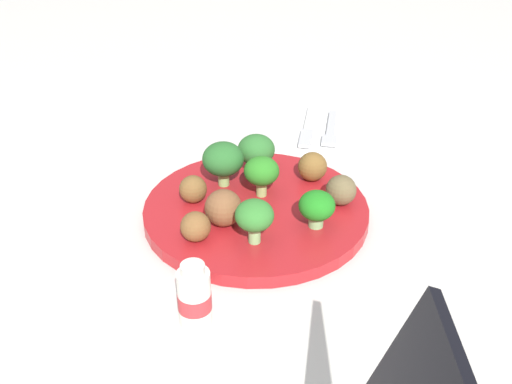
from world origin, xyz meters
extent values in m
plane|color=silver|center=(0.00, 0.00, 0.00)|extent=(4.00, 4.00, 0.00)
cylinder|color=red|center=(0.00, 0.00, 0.01)|extent=(0.28, 0.28, 0.02)
cylinder|color=#8FCC7B|center=(0.07, 0.02, 0.03)|extent=(0.01, 0.01, 0.02)
ellipsoid|color=#368031|center=(0.07, 0.02, 0.05)|extent=(0.04, 0.04, 0.04)
cylinder|color=#A1BA80|center=(-0.09, -0.02, 0.02)|extent=(0.01, 0.01, 0.01)
ellipsoid|color=#327331|center=(-0.09, -0.02, 0.05)|extent=(0.05, 0.05, 0.04)
cylinder|color=#9EBD69|center=(-0.03, 0.00, 0.03)|extent=(0.01, 0.01, 0.02)
ellipsoid|color=#2F8424|center=(-0.03, 0.00, 0.05)|extent=(0.04, 0.04, 0.04)
cylinder|color=#8DC97C|center=(0.02, 0.08, 0.02)|extent=(0.02, 0.02, 0.01)
ellipsoid|color=#21831E|center=(0.02, 0.08, 0.04)|extent=(0.04, 0.04, 0.03)
cylinder|color=#93C76D|center=(-0.04, -0.05, 0.03)|extent=(0.01, 0.01, 0.02)
ellipsoid|color=#2C6A2C|center=(-0.04, -0.05, 0.05)|extent=(0.05, 0.05, 0.04)
sphere|color=brown|center=(-0.08, 0.05, 0.04)|extent=(0.04, 0.04, 0.04)
sphere|color=brown|center=(0.01, -0.08, 0.03)|extent=(0.03, 0.03, 0.03)
sphere|color=brown|center=(0.05, -0.03, 0.04)|extent=(0.04, 0.04, 0.04)
sphere|color=brown|center=(-0.03, 0.10, 0.04)|extent=(0.04, 0.04, 0.04)
sphere|color=brown|center=(0.09, -0.05, 0.03)|extent=(0.04, 0.04, 0.04)
cube|color=white|center=(-0.26, 0.03, 0.00)|extent=(0.18, 0.13, 0.01)
cube|color=silver|center=(-0.28, 0.05, 0.01)|extent=(0.09, 0.02, 0.01)
cube|color=silver|center=(-0.22, 0.06, 0.01)|extent=(0.03, 0.02, 0.01)
cube|color=white|center=(-0.29, 0.01, 0.01)|extent=(0.09, 0.02, 0.01)
cube|color=silver|center=(-0.21, 0.02, 0.01)|extent=(0.06, 0.02, 0.01)
cylinder|color=white|center=(0.20, -0.01, 0.03)|extent=(0.03, 0.03, 0.06)
cylinder|color=red|center=(0.20, -0.01, 0.03)|extent=(0.03, 0.03, 0.02)
cylinder|color=silver|center=(0.20, -0.01, 0.07)|extent=(0.02, 0.02, 0.01)
camera|label=1|loc=(0.64, 0.17, 0.44)|focal=44.30mm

